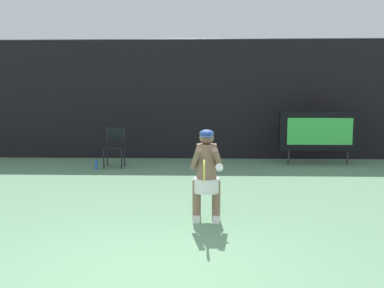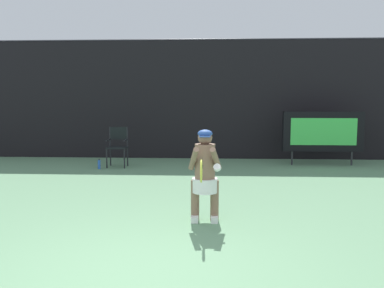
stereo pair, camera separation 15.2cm
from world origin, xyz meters
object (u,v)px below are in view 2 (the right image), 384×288
Objects in this scene: water_bottle at (99,164)px; scoreboard at (323,131)px; umpire_chair at (118,144)px; tennis_racket at (201,171)px; tennis_player at (205,172)px.

scoreboard is at bearing 8.88° from water_bottle.
umpire_chair reaches higher than tennis_racket.
tennis_player is at bearing -120.83° from scoreboard.
umpire_chair reaches higher than water_bottle.
water_bottle is 5.83m from tennis_racket.
scoreboard is 8.30× the size of water_bottle.
water_bottle is 5.27m from tennis_player.
tennis_player reaches higher than umpire_chair.
scoreboard is 6.18m from tennis_player.
tennis_racket reaches higher than water_bottle.
umpire_chair is 4.08× the size of water_bottle.
scoreboard is 2.04× the size of umpire_chair.
water_bottle is at bearing -135.76° from umpire_chair.
water_bottle is (-0.41, -0.40, -0.50)m from umpire_chair.
scoreboard is 3.65× the size of tennis_racket.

